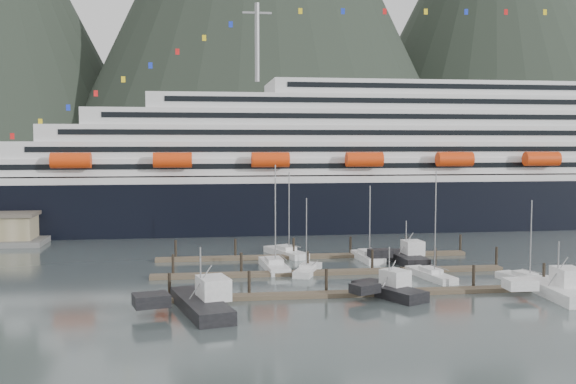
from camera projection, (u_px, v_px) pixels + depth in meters
name	position (u px, v px, depth m)	size (l,w,h in m)	color
ground	(373.00, 277.00, 88.25)	(1600.00, 1600.00, 0.00)	#475254
cruise_ship	(441.00, 169.00, 145.80)	(210.00, 30.40, 50.30)	black
dock_near	(354.00, 293.00, 77.73)	(48.18, 2.28, 3.20)	#4B3D30
dock_mid	(331.00, 272.00, 90.57)	(48.18, 2.28, 3.20)	#4B3D30
dock_far	(314.00, 256.00, 103.41)	(48.18, 2.28, 3.20)	#4B3D30
sailboat_b	(274.00, 266.00, 93.78)	(3.37, 10.73, 15.12)	silver
sailboat_c	(308.00, 270.00, 91.03)	(5.24, 8.48, 10.64)	silver
sailboat_d	(431.00, 275.00, 87.66)	(4.04, 10.01, 14.41)	silver
sailboat_e	(286.00, 253.00, 105.29)	(6.18, 10.31, 13.62)	silver
sailboat_f	(368.00, 258.00, 101.09)	(3.25, 9.28, 11.77)	silver
sailboat_h	(525.00, 280.00, 84.61)	(4.60, 8.61, 10.93)	silver
trawler_a	(199.00, 303.00, 70.20)	(10.50, 14.05, 7.47)	black
trawler_b	(388.00, 289.00, 77.17)	(8.68, 10.04, 6.24)	black
trawler_d	(556.00, 289.00, 77.00)	(8.84, 11.95, 7.04)	silver
trawler_e	(405.00, 257.00, 99.04)	(8.14, 10.68, 6.81)	black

